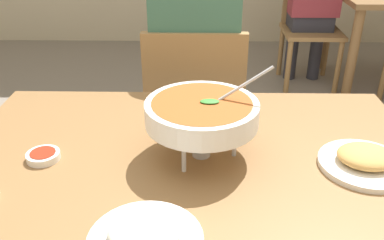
% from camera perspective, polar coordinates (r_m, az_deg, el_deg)
% --- Properties ---
extents(dining_table_main, '(1.32, 0.92, 0.73)m').
position_cam_1_polar(dining_table_main, '(1.19, -0.14, -9.74)').
color(dining_table_main, brown).
rests_on(dining_table_main, ground_plane).
extents(chair_diner_main, '(0.44, 0.44, 0.90)m').
position_cam_1_polar(chair_diner_main, '(1.89, 0.35, 1.23)').
color(chair_diner_main, olive).
rests_on(chair_diner_main, ground_plane).
extents(diner_main, '(0.40, 0.45, 1.31)m').
position_cam_1_polar(diner_main, '(1.83, 0.38, 8.31)').
color(diner_main, '#2D2D38').
rests_on(diner_main, ground_plane).
extents(curry_bowl, '(0.33, 0.30, 0.26)m').
position_cam_1_polar(curry_bowl, '(1.10, 1.34, 0.90)').
color(curry_bowl, silver).
rests_on(curry_bowl, dining_table_main).
extents(rice_plate, '(0.24, 0.24, 0.06)m').
position_cam_1_polar(rice_plate, '(0.89, -6.38, -15.35)').
color(rice_plate, white).
rests_on(rice_plate, dining_table_main).
extents(appetizer_plate, '(0.24, 0.24, 0.06)m').
position_cam_1_polar(appetizer_plate, '(1.20, 22.42, -5.07)').
color(appetizer_plate, white).
rests_on(appetizer_plate, dining_table_main).
extents(sauce_dish, '(0.09, 0.09, 0.02)m').
position_cam_1_polar(sauce_dish, '(1.21, -19.51, -4.58)').
color(sauce_dish, white).
rests_on(sauce_dish, dining_table_main).
extents(chair_bg_middle, '(0.45, 0.45, 0.90)m').
position_cam_1_polar(chair_bg_middle, '(3.56, 15.74, 13.02)').
color(chair_bg_middle, olive).
rests_on(chair_bg_middle, ground_plane).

